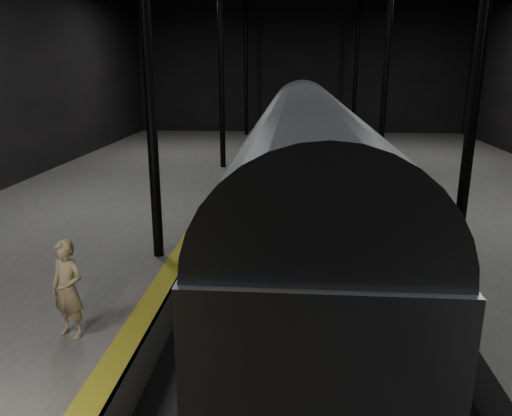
# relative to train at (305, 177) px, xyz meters

# --- Properties ---
(ground) EXTENTS (44.00, 44.00, 0.00)m
(ground) POSITION_rel_train_xyz_m (0.00, 2.47, -2.84)
(ground) COLOR black
(ground) RESTS_ON ground
(platform_left) EXTENTS (9.00, 43.80, 1.00)m
(platform_left) POSITION_rel_train_xyz_m (-7.50, 2.47, -2.34)
(platform_left) COLOR #4D4D4A
(platform_left) RESTS_ON ground
(tactile_strip) EXTENTS (0.50, 43.80, 0.01)m
(tactile_strip) POSITION_rel_train_xyz_m (-3.25, 2.47, -1.84)
(tactile_strip) COLOR olive
(tactile_strip) RESTS_ON platform_left
(track) EXTENTS (2.40, 43.00, 0.24)m
(track) POSITION_rel_train_xyz_m (0.00, 2.47, -2.77)
(track) COLOR #3F3328
(track) RESTS_ON ground
(train) EXTENTS (2.86, 19.05, 5.09)m
(train) POSITION_rel_train_xyz_m (0.00, 0.00, 0.00)
(train) COLOR #9D9FA5
(train) RESTS_ON ground
(woman) EXTENTS (0.78, 0.64, 1.85)m
(woman) POSITION_rel_train_xyz_m (-4.33, -5.63, -0.92)
(woman) COLOR #95855B
(woman) RESTS_ON platform_left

